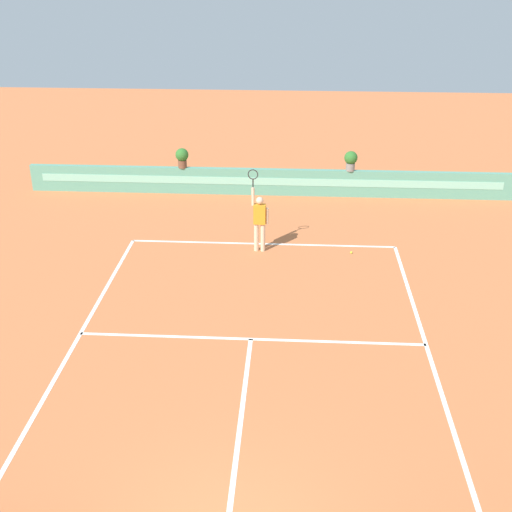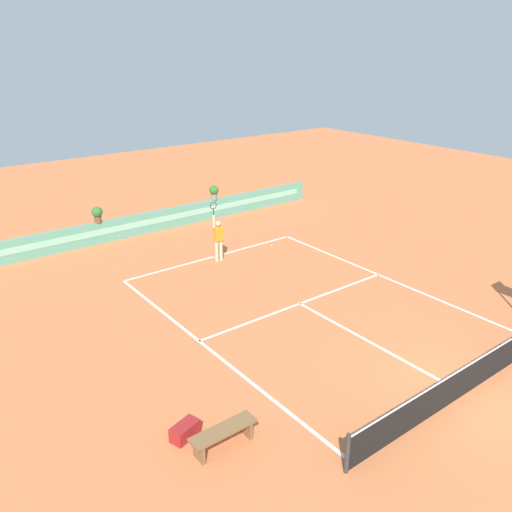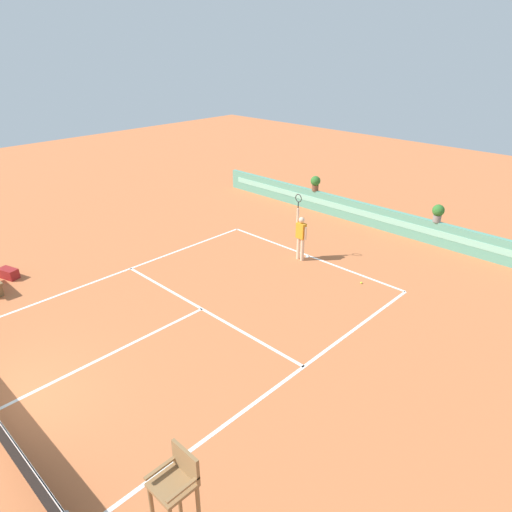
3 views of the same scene
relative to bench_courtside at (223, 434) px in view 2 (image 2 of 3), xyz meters
name	(u,v)px [view 2 (image 2 of 3)]	position (x,y,z in m)	size (l,w,h in m)	color
ground_plane	(308,308)	(6.05, 3.82, -0.38)	(60.00, 60.00, 0.00)	#C66B3D
court_lines	(294,300)	(6.05, 4.54, -0.37)	(8.32, 11.94, 0.01)	white
net	(468,377)	(6.05, -2.18, 0.13)	(8.92, 0.10, 1.00)	#333333
back_wall_barrier	(163,219)	(6.05, 14.21, 0.12)	(18.00, 0.21, 1.00)	#599E84
bench_courtside	(223,434)	(0.00, 0.00, 0.00)	(1.60, 0.44, 0.51)	brown
gear_bag	(185,431)	(-0.52, 0.81, -0.20)	(0.70, 0.36, 0.36)	maroon
tennis_player	(218,237)	(5.98, 9.21, 0.67)	(0.62, 0.24, 2.58)	beige
tennis_ball_near_baseline	(272,246)	(8.77, 9.16, -0.34)	(0.07, 0.07, 0.07)	#CCE033
potted_plant_left	(97,213)	(2.84, 14.21, 1.04)	(0.48, 0.48, 0.72)	brown
potted_plant_right	(214,191)	(9.03, 14.21, 1.04)	(0.48, 0.48, 0.72)	gray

